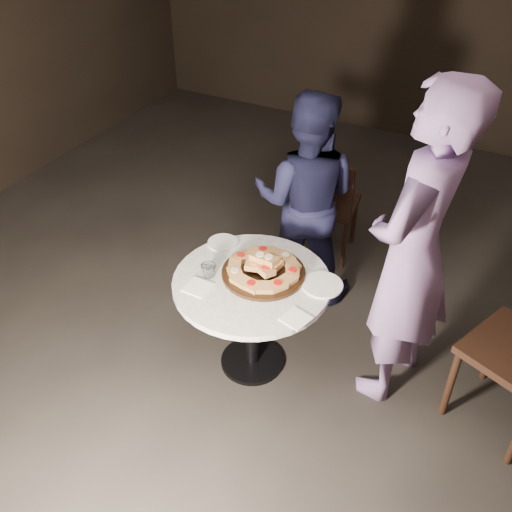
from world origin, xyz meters
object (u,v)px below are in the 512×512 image
at_px(table, 252,297).
at_px(diner_teal, 412,254).
at_px(focaccia_pile, 264,267).
at_px(water_glass, 209,271).
at_px(diner_navy, 305,199).
at_px(serving_board, 264,273).
at_px(chair_far, 327,202).

distance_m(table, diner_teal, 0.90).
bearing_deg(focaccia_pile, table, -115.01).
distance_m(water_glass, diner_navy, 0.91).
bearing_deg(serving_board, focaccia_pile, 51.48).
bearing_deg(table, water_glass, -160.03).
bearing_deg(table, focaccia_pile, 64.99).
height_order(table, chair_far, chair_far).
distance_m(table, chair_far, 1.20).
bearing_deg(table, chair_far, 91.26).
bearing_deg(diner_teal, focaccia_pile, -65.28).
relative_size(table, water_glass, 13.69).
height_order(water_glass, diner_teal, diner_teal).
xyz_separation_m(serving_board, focaccia_pile, (0.00, 0.00, 0.04)).
distance_m(chair_far, diner_teal, 1.30).
height_order(table, diner_navy, diner_navy).
bearing_deg(focaccia_pile, chair_far, 93.17).
bearing_deg(focaccia_pile, diner_navy, 95.74).
distance_m(water_glass, diner_teal, 1.07).
bearing_deg(focaccia_pile, diner_teal, 14.60).
bearing_deg(water_glass, serving_board, 31.21).
bearing_deg(diner_navy, chair_far, -104.42).
bearing_deg(serving_board, chair_far, 93.07).
distance_m(serving_board, chair_far, 1.14).
bearing_deg(focaccia_pile, serving_board, -128.52).
relative_size(focaccia_pile, chair_far, 0.50).
distance_m(table, focaccia_pile, 0.19).
distance_m(table, serving_board, 0.15).
xyz_separation_m(table, diner_navy, (-0.04, 0.80, 0.19)).
relative_size(table, diner_navy, 0.80).
height_order(serving_board, chair_far, chair_far).
height_order(table, focaccia_pile, focaccia_pile).
bearing_deg(diner_teal, serving_board, -65.14).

